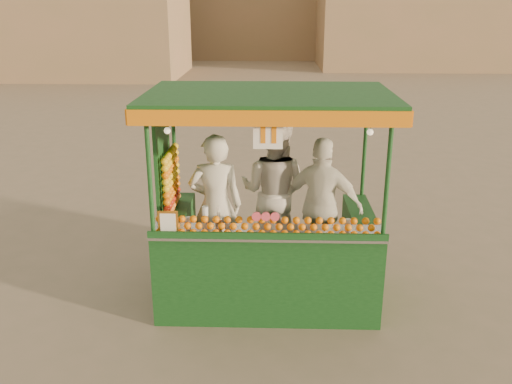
{
  "coord_description": "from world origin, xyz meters",
  "views": [
    {
      "loc": [
        0.16,
        -5.47,
        3.19
      ],
      "look_at": [
        -0.01,
        0.21,
        1.22
      ],
      "focal_mm": 38.59,
      "sensor_mm": 36.0,
      "label": 1
    }
  ],
  "objects_px": {
    "vendor_right": "(322,206)",
    "vendor_middle": "(274,191)",
    "vendor_left": "(216,206)",
    "juice_cart": "(262,238)"
  },
  "relations": [
    {
      "from": "juice_cart",
      "to": "vendor_left",
      "type": "relative_size",
      "value": 1.59
    },
    {
      "from": "juice_cart",
      "to": "vendor_middle",
      "type": "bearing_deg",
      "value": 76.26
    },
    {
      "from": "vendor_middle",
      "to": "vendor_right",
      "type": "height_order",
      "value": "vendor_middle"
    },
    {
      "from": "vendor_left",
      "to": "vendor_right",
      "type": "bearing_deg",
      "value": 179.73
    },
    {
      "from": "juice_cart",
      "to": "vendor_left",
      "type": "bearing_deg",
      "value": 166.53
    },
    {
      "from": "vendor_left",
      "to": "vendor_right",
      "type": "distance_m",
      "value": 1.18
    },
    {
      "from": "vendor_middle",
      "to": "vendor_right",
      "type": "distance_m",
      "value": 0.62
    },
    {
      "from": "vendor_left",
      "to": "juice_cart",
      "type": "bearing_deg",
      "value": 161.81
    },
    {
      "from": "vendor_middle",
      "to": "vendor_left",
      "type": "bearing_deg",
      "value": 50.88
    },
    {
      "from": "vendor_right",
      "to": "vendor_middle",
      "type": "bearing_deg",
      "value": -12.08
    }
  ]
}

